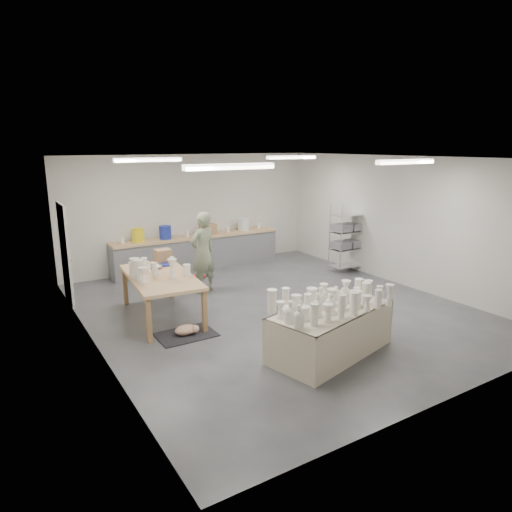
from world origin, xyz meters
TOP-DOWN VIEW (x-y plane):
  - room at (-0.11, 0.08)m, footprint 8.00×8.02m
  - back_counter at (-0.01, 3.68)m, footprint 4.60×0.60m
  - wire_shelf at (3.20, 1.40)m, footprint 0.88×0.48m
  - drying_table at (-0.38, -2.13)m, footprint 2.29×1.51m
  - work_table at (-2.12, 0.85)m, footprint 1.33×2.34m
  - rug at (-2.06, -0.28)m, footprint 1.00×0.70m
  - cat at (-2.04, -0.29)m, footprint 0.43×0.32m
  - potter at (-0.75, 1.76)m, footprint 0.76×0.62m
  - red_stool at (-0.75, 2.03)m, footprint 0.43×0.43m

SIDE VIEW (x-z plane):
  - rug at x=-2.06m, z-range 0.00..0.02m
  - cat at x=-2.04m, z-range 0.02..0.19m
  - red_stool at x=-0.75m, z-range 0.12..0.43m
  - drying_table at x=-0.38m, z-range -0.12..0.99m
  - back_counter at x=-0.01m, z-range -0.13..1.11m
  - work_table at x=-2.12m, z-range 0.24..1.45m
  - potter at x=-0.75m, z-range 0.00..1.82m
  - wire_shelf at x=3.20m, z-range 0.02..1.82m
  - room at x=-0.11m, z-range 0.56..3.56m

